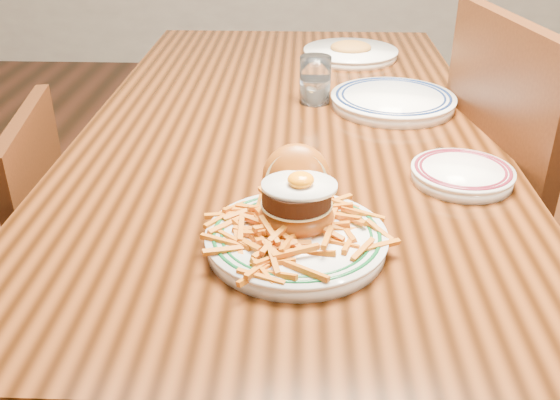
{
  "coord_description": "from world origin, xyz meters",
  "views": [
    {
      "loc": [
        0.03,
        -1.26,
        1.24
      ],
      "look_at": [
        0.0,
        -0.49,
        0.82
      ],
      "focal_mm": 40.0,
      "sensor_mm": 36.0,
      "label": 1
    }
  ],
  "objects_px": {
    "table": "(288,157)",
    "main_plate": "(296,222)",
    "side_plate": "(462,173)",
    "chair_left": "(4,285)",
    "chair_right": "(534,225)"
  },
  "relations": [
    {
      "from": "table",
      "to": "main_plate",
      "type": "bearing_deg",
      "value": -87.12
    },
    {
      "from": "table",
      "to": "side_plate",
      "type": "relative_size",
      "value": 8.67
    },
    {
      "from": "chair_left",
      "to": "main_plate",
      "type": "distance_m",
      "value": 0.78
    },
    {
      "from": "main_plate",
      "to": "side_plate",
      "type": "xyz_separation_m",
      "value": [
        0.28,
        0.21,
        -0.02
      ]
    },
    {
      "from": "side_plate",
      "to": "main_plate",
      "type": "bearing_deg",
      "value": -127.26
    },
    {
      "from": "main_plate",
      "to": "chair_right",
      "type": "bearing_deg",
      "value": 38.93
    },
    {
      "from": "chair_left",
      "to": "chair_right",
      "type": "distance_m",
      "value": 1.17
    },
    {
      "from": "table",
      "to": "main_plate",
      "type": "relative_size",
      "value": 5.97
    },
    {
      "from": "main_plate",
      "to": "table",
      "type": "bearing_deg",
      "value": 91.58
    },
    {
      "from": "chair_left",
      "to": "main_plate",
      "type": "height_order",
      "value": "main_plate"
    },
    {
      "from": "table",
      "to": "main_plate",
      "type": "distance_m",
      "value": 0.5
    },
    {
      "from": "chair_left",
      "to": "chair_right",
      "type": "xyz_separation_m",
      "value": [
        1.16,
        0.15,
        0.09
      ]
    },
    {
      "from": "chair_right",
      "to": "main_plate",
      "type": "height_order",
      "value": "chair_right"
    },
    {
      "from": "chair_left",
      "to": "chair_right",
      "type": "bearing_deg",
      "value": -2.19
    },
    {
      "from": "chair_left",
      "to": "table",
      "type": "bearing_deg",
      "value": 8.14
    }
  ]
}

